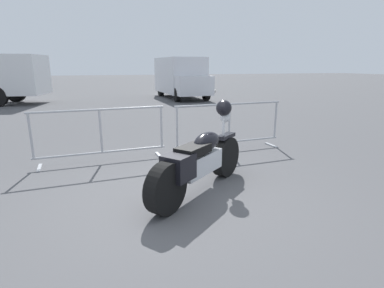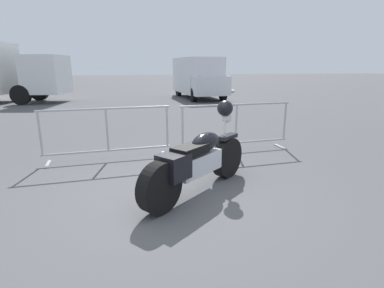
% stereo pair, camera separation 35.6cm
% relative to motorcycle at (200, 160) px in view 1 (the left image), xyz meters
% --- Properties ---
extents(ground_plane, '(120.00, 120.00, 0.00)m').
position_rel_motorcycle_xyz_m(ground_plane, '(-0.51, -0.15, -0.51)').
color(ground_plane, '#4C4C4F').
extents(motorcycle, '(1.94, 1.62, 1.33)m').
position_rel_motorcycle_xyz_m(motorcycle, '(0.00, 0.00, 0.00)').
color(motorcycle, black).
rests_on(motorcycle, ground).
extents(crowd_barrier_near, '(2.53, 0.56, 1.07)m').
position_rel_motorcycle_xyz_m(crowd_barrier_near, '(-1.37, 1.96, 0.05)').
color(crowd_barrier_near, '#9EA0A5').
rests_on(crowd_barrier_near, ground).
extents(crowd_barrier_far, '(2.53, 0.56, 1.07)m').
position_rel_motorcycle_xyz_m(crowd_barrier_far, '(1.37, 1.96, 0.05)').
color(crowd_barrier_far, '#9EA0A5').
rests_on(crowd_barrier_far, ground).
extents(delivery_van, '(2.20, 5.09, 2.31)m').
position_rel_motorcycle_xyz_m(delivery_van, '(3.44, 13.31, 0.74)').
color(delivery_van, silver).
rests_on(delivery_van, ground).
extents(parked_car_green, '(2.07, 4.28, 1.40)m').
position_rel_motorcycle_xyz_m(parked_car_green, '(-7.59, 21.89, 0.20)').
color(parked_car_green, '#236B38').
rests_on(parked_car_green, ground).
extents(pedestrian, '(0.46, 0.46, 1.69)m').
position_rel_motorcycle_xyz_m(pedestrian, '(-5.43, 14.87, 0.41)').
color(pedestrian, '#262838').
rests_on(pedestrian, ground).
extents(planter_island, '(3.50, 3.50, 1.17)m').
position_rel_motorcycle_xyz_m(planter_island, '(5.46, 17.33, -0.15)').
color(planter_island, '#ADA89E').
rests_on(planter_island, ground).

